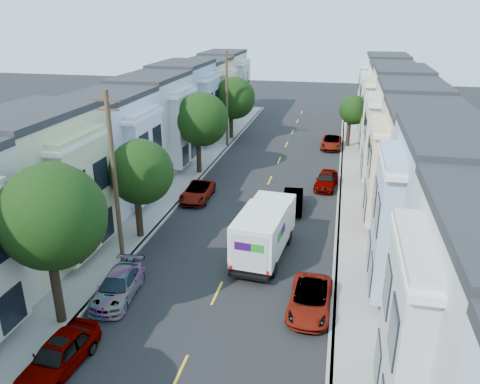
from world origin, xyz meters
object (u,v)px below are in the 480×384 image
object	(u,v)px
fedex_truck	(264,230)
lead_sedan	(293,201)
parked_left_d	(197,192)
tree_b	(51,217)
parked_right_c	(326,180)
utility_pole_near	(115,181)
tree_e	(234,98)
tree_d	(201,120)
tree_c	(140,172)
parked_left_b	(59,355)
tree_far_r	(353,111)
utility_pole_far	(227,99)
parked_right_d	(331,143)
parked_left_c	(118,286)
parked_right_b	(310,300)

from	to	relation	value
fedex_truck	lead_sedan	size ratio (longest dim) A/B	1.61
parked_left_d	tree_b	bearing A→B (deg)	-96.94
parked_left_d	parked_right_c	xyz separation A→B (m)	(9.80, 4.78, 0.07)
utility_pole_near	tree_e	bearing A→B (deg)	90.00
tree_d	fedex_truck	world-z (taller)	tree_d
tree_c	fedex_truck	size ratio (longest dim) A/B	1.01
tree_d	fedex_truck	bearing A→B (deg)	-60.08
tree_d	parked_right_c	xyz separation A→B (m)	(11.20, -1.27, -4.33)
lead_sedan	parked_left_b	size ratio (longest dim) A/B	0.92
tree_far_r	utility_pole_far	world-z (taller)	utility_pole_far
parked_left_d	parked_right_d	world-z (taller)	parked_right_d
tree_far_r	lead_sedan	bearing A→B (deg)	-102.91
parked_left_c	parked_right_b	distance (m)	9.85
fedex_truck	parked_left_c	xyz separation A→B (m)	(-6.64, -5.93, -1.10)
tree_e	parked_right_d	xyz separation A→B (m)	(11.20, -1.57, -4.09)
tree_far_r	parked_right_b	xyz separation A→B (m)	(-1.99, -30.96, -3.42)
utility_pole_near	lead_sedan	xyz separation A→B (m)	(8.98, 10.09, -4.48)
tree_d	tree_e	bearing A→B (deg)	90.00
tree_c	tree_d	world-z (taller)	tree_d
parked_right_b	parked_right_d	xyz separation A→B (m)	(0.00, 30.12, 0.02)
parked_left_d	parked_right_c	bearing A→B (deg)	23.95
parked_left_b	parked_right_b	size ratio (longest dim) A/B	1.00
utility_pole_far	parked_right_c	world-z (taller)	utility_pole_far
tree_far_r	tree_e	bearing A→B (deg)	176.83
parked_left_c	parked_right_d	size ratio (longest dim) A/B	0.95
tree_d	utility_pole_near	world-z (taller)	utility_pole_near
utility_pole_far	parked_left_c	distance (m)	29.80
tree_c	tree_far_r	bearing A→B (deg)	62.39
lead_sedan	parked_left_c	bearing A→B (deg)	-123.55
lead_sedan	parked_right_b	xyz separation A→B (m)	(2.22, -12.57, -0.06)
tree_c	parked_right_b	size ratio (longest dim) A/B	1.49
tree_e	tree_d	bearing A→B (deg)	-90.00
parked_left_d	parked_right_c	world-z (taller)	parked_right_c
fedex_truck	utility_pole_near	bearing A→B (deg)	-157.57
parked_right_c	tree_far_r	bearing A→B (deg)	87.23
tree_e	parked_right_c	size ratio (longest dim) A/B	1.64
tree_c	parked_right_c	xyz separation A→B (m)	(11.20, 11.97, -3.84)
tree_c	parked_right_d	bearing A→B (deg)	65.33
tree_d	parked_right_d	xyz separation A→B (m)	(11.20, 11.16, -4.39)
tree_far_r	utility_pole_near	distance (m)	31.41
tree_far_r	parked_left_b	xyz separation A→B (m)	(-11.79, -37.28, -3.32)
tree_c	tree_far_r	world-z (taller)	tree_c
parked_left_c	parked_left_d	world-z (taller)	parked_left_c
tree_b	parked_right_b	distance (m)	12.75
utility_pole_far	parked_right_b	distance (m)	30.94
lead_sedan	parked_left_d	xyz separation A→B (m)	(-7.58, 0.35, -0.05)
tree_e	utility_pole_near	xyz separation A→B (m)	(0.00, -29.21, 0.43)
tree_b	tree_e	distance (m)	35.22
tree_b	tree_c	world-z (taller)	tree_b
tree_c	lead_sedan	size ratio (longest dim) A/B	1.63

